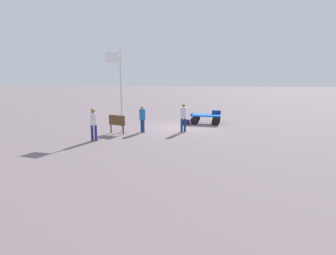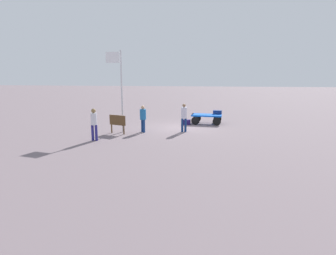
{
  "view_description": "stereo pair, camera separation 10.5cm",
  "coord_description": "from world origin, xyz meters",
  "px_view_note": "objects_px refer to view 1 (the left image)",
  "views": [
    {
      "loc": [
        -1.48,
        18.9,
        3.62
      ],
      "look_at": [
        0.08,
        6.0,
        1.14
      ],
      "focal_mm": 30.62,
      "sensor_mm": 36.0,
      "label": 1
    },
    {
      "loc": [
        -1.58,
        18.88,
        3.62
      ],
      "look_at": [
        0.08,
        6.0,
        1.14
      ],
      "focal_mm": 30.62,
      "sensor_mm": 36.0,
      "label": 2
    }
  ],
  "objects_px": {
    "worker_supervisor": "(142,117)",
    "worker_lead": "(183,115)",
    "luggage_cart": "(205,117)",
    "suitcase_tan": "(186,122)",
    "flagpole": "(119,83)",
    "suitcase_maroon": "(216,112)",
    "worker_trailing": "(93,122)",
    "signboard": "(117,122)"
  },
  "relations": [
    {
      "from": "suitcase_maroon",
      "to": "worker_supervisor",
      "type": "height_order",
      "value": "worker_supervisor"
    },
    {
      "from": "luggage_cart",
      "to": "signboard",
      "type": "distance_m",
      "value": 6.74
    },
    {
      "from": "worker_trailing",
      "to": "luggage_cart",
      "type": "bearing_deg",
      "value": -134.99
    },
    {
      "from": "worker_supervisor",
      "to": "signboard",
      "type": "xyz_separation_m",
      "value": [
        1.43,
        0.65,
        -0.23
      ]
    },
    {
      "from": "suitcase_maroon",
      "to": "flagpole",
      "type": "xyz_separation_m",
      "value": [
        6.08,
        3.98,
        2.2
      ]
    },
    {
      "from": "suitcase_maroon",
      "to": "worker_supervisor",
      "type": "distance_m",
      "value": 6.07
    },
    {
      "from": "flagpole",
      "to": "signboard",
      "type": "height_order",
      "value": "flagpole"
    },
    {
      "from": "signboard",
      "to": "worker_trailing",
      "type": "bearing_deg",
      "value": 69.48
    },
    {
      "from": "suitcase_maroon",
      "to": "suitcase_tan",
      "type": "height_order",
      "value": "suitcase_maroon"
    },
    {
      "from": "suitcase_maroon",
      "to": "worker_trailing",
      "type": "xyz_separation_m",
      "value": [
        6.82,
        6.41,
        0.21
      ]
    },
    {
      "from": "suitcase_tan",
      "to": "worker_lead",
      "type": "bearing_deg",
      "value": 89.39
    },
    {
      "from": "luggage_cart",
      "to": "worker_lead",
      "type": "bearing_deg",
      "value": 65.83
    },
    {
      "from": "worker_supervisor",
      "to": "flagpole",
      "type": "bearing_deg",
      "value": 4.68
    },
    {
      "from": "worker_supervisor",
      "to": "worker_lead",
      "type": "bearing_deg",
      "value": -171.41
    },
    {
      "from": "luggage_cart",
      "to": "worker_lead",
      "type": "distance_m",
      "value": 3.45
    },
    {
      "from": "suitcase_maroon",
      "to": "suitcase_tan",
      "type": "xyz_separation_m",
      "value": [
        2.16,
        0.92,
        -0.63
      ]
    },
    {
      "from": "suitcase_maroon",
      "to": "worker_lead",
      "type": "distance_m",
      "value": 4.12
    },
    {
      "from": "worker_trailing",
      "to": "flagpole",
      "type": "height_order",
      "value": "flagpole"
    },
    {
      "from": "signboard",
      "to": "flagpole",
      "type": "bearing_deg",
      "value": -93.16
    },
    {
      "from": "worker_lead",
      "to": "worker_trailing",
      "type": "bearing_deg",
      "value": 32.27
    },
    {
      "from": "suitcase_tan",
      "to": "signboard",
      "type": "distance_m",
      "value": 5.37
    },
    {
      "from": "luggage_cart",
      "to": "suitcase_tan",
      "type": "distance_m",
      "value": 1.5
    },
    {
      "from": "suitcase_maroon",
      "to": "worker_trailing",
      "type": "bearing_deg",
      "value": 43.23
    },
    {
      "from": "flagpole",
      "to": "signboard",
      "type": "distance_m",
      "value": 2.33
    },
    {
      "from": "suitcase_tan",
      "to": "worker_supervisor",
      "type": "height_order",
      "value": "worker_supervisor"
    },
    {
      "from": "worker_supervisor",
      "to": "signboard",
      "type": "distance_m",
      "value": 1.59
    },
    {
      "from": "worker_lead",
      "to": "worker_trailing",
      "type": "xyz_separation_m",
      "value": [
        4.64,
        2.93,
        -0.02
      ]
    },
    {
      "from": "worker_trailing",
      "to": "worker_supervisor",
      "type": "bearing_deg",
      "value": -129.96
    },
    {
      "from": "luggage_cart",
      "to": "signboard",
      "type": "bearing_deg",
      "value": 37.86
    },
    {
      "from": "suitcase_maroon",
      "to": "worker_trailing",
      "type": "relative_size",
      "value": 0.37
    },
    {
      "from": "worker_lead",
      "to": "signboard",
      "type": "relative_size",
      "value": 1.56
    },
    {
      "from": "worker_trailing",
      "to": "worker_supervisor",
      "type": "relative_size",
      "value": 1.06
    },
    {
      "from": "suitcase_tan",
      "to": "flagpole",
      "type": "xyz_separation_m",
      "value": [
        3.92,
        3.06,
        2.83
      ]
    },
    {
      "from": "suitcase_maroon",
      "to": "worker_supervisor",
      "type": "bearing_deg",
      "value": 39.51
    },
    {
      "from": "luggage_cart",
      "to": "worker_supervisor",
      "type": "bearing_deg",
      "value": 41.81
    },
    {
      "from": "signboard",
      "to": "suitcase_tan",
      "type": "bearing_deg",
      "value": -137.71
    },
    {
      "from": "worker_supervisor",
      "to": "luggage_cart",
      "type": "bearing_deg",
      "value": -138.19
    },
    {
      "from": "luggage_cart",
      "to": "worker_trailing",
      "type": "xyz_separation_m",
      "value": [
        6.03,
        6.03,
        0.53
      ]
    },
    {
      "from": "luggage_cart",
      "to": "worker_trailing",
      "type": "height_order",
      "value": "worker_trailing"
    },
    {
      "from": "luggage_cart",
      "to": "signboard",
      "type": "height_order",
      "value": "signboard"
    },
    {
      "from": "suitcase_tan",
      "to": "worker_lead",
      "type": "xyz_separation_m",
      "value": [
        0.03,
        2.56,
        0.86
      ]
    },
    {
      "from": "signboard",
      "to": "worker_supervisor",
      "type": "bearing_deg",
      "value": -155.41
    }
  ]
}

